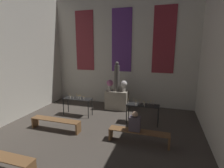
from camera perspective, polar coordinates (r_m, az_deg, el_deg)
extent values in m
cube|color=silver|center=(9.38, 3.26, 10.47)|extent=(7.76, 0.12, 5.70)
cube|color=maroon|center=(10.03, -8.90, 13.69)|extent=(1.05, 0.03, 3.19)
cube|color=#60337F|center=(9.30, 3.18, 13.97)|extent=(1.05, 0.03, 3.19)
cube|color=maroon|center=(9.02, 16.63, 13.58)|extent=(1.05, 0.03, 3.19)
cube|color=#ADA38E|center=(8.84, 1.56, -5.24)|extent=(1.11, 0.58, 0.95)
cylinder|color=#5B5651|center=(8.58, 1.60, 1.90)|extent=(0.25, 0.25, 1.28)
sphere|color=#5B5651|center=(8.49, 1.63, 6.76)|extent=(0.18, 0.18, 0.18)
cylinder|color=beige|center=(8.79, -0.68, -1.24)|extent=(0.15, 0.15, 0.27)
sphere|color=#C66B9E|center=(8.74, -0.68, 0.34)|extent=(0.32, 0.32, 0.32)
cylinder|color=beige|center=(8.60, 3.89, -1.56)|extent=(0.15, 0.15, 0.27)
sphere|color=silver|center=(8.54, 3.91, 0.05)|extent=(0.32, 0.32, 0.32)
cube|color=black|center=(8.10, -11.23, -4.73)|extent=(1.31, 0.47, 0.02)
cylinder|color=black|center=(8.37, -15.58, -7.29)|extent=(0.04, 0.04, 0.78)
cylinder|color=black|center=(7.78, -7.75, -8.41)|extent=(0.04, 0.04, 0.78)
cylinder|color=black|center=(8.69, -14.12, -6.48)|extent=(0.04, 0.04, 0.78)
cylinder|color=black|center=(8.13, -6.52, -7.48)|extent=(0.04, 0.04, 0.78)
cylinder|color=silver|center=(8.09, -13.42, -4.23)|extent=(0.02, 0.02, 0.15)
sphere|color=#F9CC4C|center=(8.07, -13.45, -3.64)|extent=(0.02, 0.02, 0.02)
cylinder|color=silver|center=(8.07, -12.54, -4.35)|extent=(0.02, 0.02, 0.11)
sphere|color=#F9CC4C|center=(8.05, -12.56, -3.88)|extent=(0.02, 0.02, 0.02)
cylinder|color=silver|center=(8.02, -9.30, -4.43)|extent=(0.02, 0.02, 0.09)
sphere|color=#F9CC4C|center=(8.00, -9.31, -4.03)|extent=(0.02, 0.02, 0.02)
cylinder|color=silver|center=(8.19, -10.45, -4.01)|extent=(0.02, 0.02, 0.12)
sphere|color=#F9CC4C|center=(8.17, -10.47, -3.52)|extent=(0.02, 0.02, 0.02)
cylinder|color=silver|center=(8.11, -11.36, -4.16)|extent=(0.02, 0.02, 0.13)
sphere|color=#F9CC4C|center=(8.09, -11.39, -3.63)|extent=(0.02, 0.02, 0.02)
cylinder|color=silver|center=(8.48, -13.67, -3.62)|extent=(0.02, 0.02, 0.12)
sphere|color=#F9CC4C|center=(8.46, -13.69, -3.15)|extent=(0.02, 0.02, 0.02)
cylinder|color=silver|center=(8.08, -10.89, -4.25)|extent=(0.02, 0.02, 0.12)
sphere|color=#F9CC4C|center=(8.06, -10.91, -3.75)|extent=(0.02, 0.02, 0.02)
cylinder|color=silver|center=(8.26, -11.45, -3.83)|extent=(0.02, 0.02, 0.14)
sphere|color=#F9CC4C|center=(8.24, -11.48, -3.27)|extent=(0.02, 0.02, 0.02)
cylinder|color=silver|center=(8.18, -10.80, -4.08)|extent=(0.02, 0.02, 0.11)
sphere|color=#F9CC4C|center=(8.16, -10.82, -3.63)|extent=(0.02, 0.02, 0.02)
cylinder|color=silver|center=(7.89, -10.29, -4.39)|extent=(0.02, 0.02, 0.18)
sphere|color=#F9CC4C|center=(7.86, -10.32, -3.68)|extent=(0.02, 0.02, 0.02)
cylinder|color=silver|center=(7.77, -9.13, -4.72)|extent=(0.02, 0.02, 0.15)
sphere|color=#F9CC4C|center=(7.75, -9.15, -4.10)|extent=(0.02, 0.02, 0.02)
cube|color=black|center=(7.21, 10.04, -6.76)|extent=(1.31, 0.47, 0.02)
cylinder|color=black|center=(7.26, 4.75, -9.86)|extent=(0.04, 0.04, 0.78)
cylinder|color=black|center=(7.12, 14.77, -10.68)|extent=(0.04, 0.04, 0.78)
cylinder|color=black|center=(7.63, 5.44, -8.76)|extent=(0.04, 0.04, 0.78)
cylinder|color=black|center=(7.50, 14.94, -9.52)|extent=(0.04, 0.04, 0.78)
cylinder|color=silver|center=(7.43, 7.03, -5.36)|extent=(0.02, 0.02, 0.17)
sphere|color=#F9CC4C|center=(7.40, 7.05, -4.65)|extent=(0.02, 0.02, 0.02)
cylinder|color=silver|center=(7.13, 10.28, -6.24)|extent=(0.02, 0.02, 0.16)
sphere|color=#F9CC4C|center=(7.10, 10.31, -5.53)|extent=(0.02, 0.02, 0.02)
cylinder|color=silver|center=(7.22, 9.11, -5.91)|extent=(0.02, 0.02, 0.17)
sphere|color=#F9CC4C|center=(7.20, 9.14, -5.17)|extent=(0.02, 0.02, 0.02)
cylinder|color=silver|center=(7.26, 11.70, -6.21)|extent=(0.02, 0.02, 0.10)
sphere|color=#F9CC4C|center=(7.24, 11.72, -5.73)|extent=(0.02, 0.02, 0.02)
cylinder|color=silver|center=(7.32, 12.70, -5.92)|extent=(0.02, 0.02, 0.15)
sphere|color=#F9CC4C|center=(7.29, 12.73, -5.28)|extent=(0.02, 0.02, 0.02)
cylinder|color=silver|center=(7.32, 5.35, -5.60)|extent=(0.02, 0.02, 0.16)
sphere|color=#F9CC4C|center=(7.30, 5.36, -4.91)|extent=(0.02, 0.02, 0.02)
cylinder|color=silver|center=(7.08, 7.77, -6.38)|extent=(0.02, 0.02, 0.14)
sphere|color=#F9CC4C|center=(7.06, 7.78, -5.77)|extent=(0.02, 0.02, 0.02)
cylinder|color=silver|center=(6.99, 10.59, -6.62)|extent=(0.02, 0.02, 0.16)
sphere|color=#F9CC4C|center=(6.96, 10.61, -5.90)|extent=(0.02, 0.02, 0.02)
cylinder|color=silver|center=(7.20, 7.83, -5.97)|extent=(0.02, 0.02, 0.16)
sphere|color=#F9CC4C|center=(7.17, 7.85, -5.26)|extent=(0.02, 0.02, 0.02)
cylinder|color=silver|center=(7.33, 12.42, -5.84)|extent=(0.02, 0.02, 0.15)
sphere|color=#F9CC4C|center=(7.31, 12.45, -5.19)|extent=(0.02, 0.02, 0.02)
cylinder|color=silver|center=(7.25, 13.34, -6.10)|extent=(0.02, 0.02, 0.15)
sphere|color=#F9CC4C|center=(7.22, 13.37, -5.43)|extent=(0.02, 0.02, 0.02)
cube|color=brown|center=(7.03, -17.99, -11.00)|extent=(1.96, 0.36, 0.03)
cube|color=brown|center=(7.67, -23.81, -11.20)|extent=(0.06, 0.32, 0.40)
cube|color=brown|center=(6.64, -10.95, -14.00)|extent=(0.06, 0.32, 0.40)
cube|color=brown|center=(5.91, 8.73, -15.04)|extent=(1.96, 0.36, 0.03)
cube|color=brown|center=(6.19, -0.38, -15.76)|extent=(0.06, 0.32, 0.40)
cube|color=brown|center=(5.97, 18.16, -17.55)|extent=(0.06, 0.32, 0.40)
cube|color=#564C56|center=(5.82, 7.44, -12.74)|extent=(0.36, 0.24, 0.47)
sphere|color=tan|center=(5.69, 7.53, -9.74)|extent=(0.19, 0.19, 0.19)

